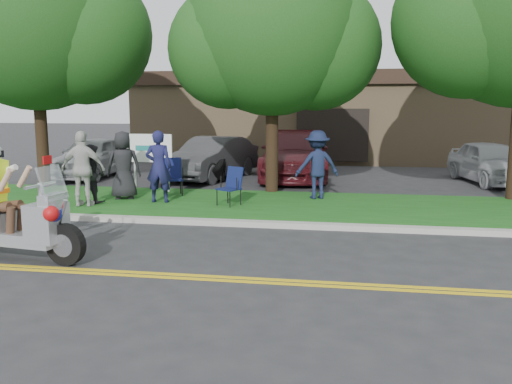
% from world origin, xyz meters
% --- Properties ---
extents(ground, '(120.00, 120.00, 0.00)m').
position_xyz_m(ground, '(0.00, 0.00, 0.00)').
color(ground, '#28282B').
rests_on(ground, ground).
extents(centerline_near, '(60.00, 0.10, 0.01)m').
position_xyz_m(centerline_near, '(0.00, -0.58, 0.01)').
color(centerline_near, gold).
rests_on(centerline_near, ground).
extents(centerline_far, '(60.00, 0.10, 0.01)m').
position_xyz_m(centerline_far, '(0.00, -0.42, 0.01)').
color(centerline_far, gold).
rests_on(centerline_far, ground).
extents(curb, '(60.00, 0.25, 0.12)m').
position_xyz_m(curb, '(0.00, 3.05, 0.06)').
color(curb, '#A8A89E').
rests_on(curb, ground).
extents(grass_verge, '(60.00, 4.00, 0.10)m').
position_xyz_m(grass_verge, '(0.00, 5.20, 0.06)').
color(grass_verge, '#164A13').
rests_on(grass_verge, ground).
extents(commercial_building, '(18.00, 8.20, 4.00)m').
position_xyz_m(commercial_building, '(2.00, 18.98, 2.01)').
color(commercial_building, '#9E7F5B').
rests_on(commercial_building, ground).
extents(tree_left, '(6.62, 5.40, 7.78)m').
position_xyz_m(tree_left, '(-6.44, 7.03, 4.85)').
color(tree_left, '#332114').
rests_on(tree_left, ground).
extents(tree_mid, '(5.88, 4.80, 7.05)m').
position_xyz_m(tree_mid, '(0.55, 7.23, 4.43)').
color(tree_mid, '#332114').
rests_on(tree_mid, ground).
extents(business_sign, '(1.25, 0.06, 1.75)m').
position_xyz_m(business_sign, '(-2.90, 6.60, 1.26)').
color(business_sign, silver).
rests_on(business_sign, ground).
extents(lawn_chair_a, '(0.69, 0.69, 0.94)m').
position_xyz_m(lawn_chair_a, '(-0.19, 4.92, 0.64)').
color(lawn_chair_a, black).
rests_on(lawn_chair_a, grass_verge).
extents(lawn_chair_b, '(0.71, 0.72, 1.02)m').
position_xyz_m(lawn_chair_b, '(-2.13, 6.14, 0.68)').
color(lawn_chair_b, black).
rests_on(lawn_chair_b, grass_verge).
extents(spectator_adult_left, '(0.71, 0.50, 1.84)m').
position_xyz_m(spectator_adult_left, '(-2.09, 4.96, 1.02)').
color(spectator_adult_left, '#181842').
rests_on(spectator_adult_left, grass_verge).
extents(spectator_adult_mid, '(0.88, 0.78, 1.49)m').
position_xyz_m(spectator_adult_mid, '(-3.75, 4.63, 0.85)').
color(spectator_adult_mid, black).
rests_on(spectator_adult_mid, grass_verge).
extents(spectator_adult_right, '(1.12, 0.53, 1.85)m').
position_xyz_m(spectator_adult_right, '(-3.74, 4.15, 1.03)').
color(spectator_adult_right, '#BBBAB5').
rests_on(spectator_adult_right, grass_verge).
extents(spectator_chair_a, '(1.32, 1.02, 1.81)m').
position_xyz_m(spectator_chair_a, '(1.85, 6.20, 1.01)').
color(spectator_chair_a, '#151D3A').
rests_on(spectator_chair_a, grass_verge).
extents(spectator_chair_b, '(1.01, 0.82, 1.79)m').
position_xyz_m(spectator_chair_b, '(-3.19, 5.31, 1.00)').
color(spectator_chair_b, black).
rests_on(spectator_chair_b, grass_verge).
extents(parked_car_far_left, '(1.71, 4.25, 1.45)m').
position_xyz_m(parked_car_far_left, '(-6.36, 9.92, 0.72)').
color(parked_car_far_left, '#A8AAAF').
rests_on(parked_car_far_left, ground).
extents(parked_car_left, '(2.65, 4.68, 1.46)m').
position_xyz_m(parked_car_left, '(-2.00, 10.15, 0.73)').
color(parked_car_left, '#343437').
rests_on(parked_car_left, ground).
extents(parked_car_mid, '(2.37, 4.69, 1.27)m').
position_xyz_m(parked_car_mid, '(-2.50, 10.69, 0.64)').
color(parked_car_mid, black).
rests_on(parked_car_mid, ground).
extents(parked_car_right, '(2.67, 5.76, 1.63)m').
position_xyz_m(parked_car_right, '(0.80, 10.93, 0.82)').
color(parked_car_right, '#4B1117').
rests_on(parked_car_right, ground).
extents(parked_car_far_right, '(2.37, 4.36, 1.41)m').
position_xyz_m(parked_car_far_right, '(7.30, 10.64, 0.70)').
color(parked_car_far_right, '#B0B2B8').
rests_on(parked_car_far_right, ground).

